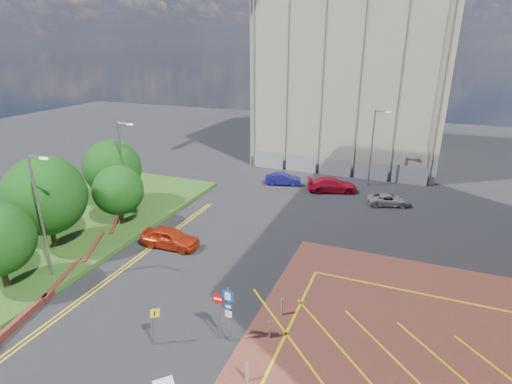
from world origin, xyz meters
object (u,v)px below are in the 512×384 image
Objects in this scene: tree_c at (118,190)px; lamp_left_near at (41,212)px; car_red_back at (332,185)px; car_red_left at (170,238)px; car_silver_back at (389,200)px; sign_cluster at (225,309)px; warning_sign at (154,322)px; tree_d at (113,168)px; lamp_left_far at (123,165)px; tree_b at (45,196)px; car_blue_back at (283,179)px; lamp_back at (373,145)px.

lamp_left_near is at bearing -82.31° from tree_c.
lamp_left_near is 26.56m from car_red_back.
car_silver_back is at bearing -47.11° from car_red_left.
warning_sign is (-3.08, -1.62, -0.52)m from sign_cluster.
car_red_back is (14.29, 14.70, -2.47)m from tree_c.
car_silver_back is (22.96, 10.02, -3.33)m from tree_d.
lamp_left_far is at bearing -25.68° from tree_d.
lamp_left_near reaches higher than car_red_left.
tree_d is 1.22× the size of car_red_back.
lamp_left_near is 1.00× the size of lamp_left_far.
car_blue_back is (11.02, 19.90, -3.61)m from tree_b.
tree_b is at bearing 135.75° from lamp_left_near.
car_silver_back is (9.25, 23.65, -0.89)m from warning_sign.
tree_d is 10.20m from car_red_left.
car_red_back is at bearing 56.12° from car_silver_back.
lamp_left_near is (3.08, -3.00, 0.42)m from tree_b.
lamp_left_far reaches higher than car_red_back.
lamp_back is 9.84m from car_blue_back.
car_red_left is at bearing -121.56° from lamp_back.
tree_d reaches higher than car_red_left.
car_red_back is (0.49, 23.72, -1.23)m from sign_cluster.
car_silver_back is (18.88, 21.02, -4.13)m from lamp_left_near.
lamp_back is at bearing -85.02° from car_blue_back.
tree_c is at bearing 135.22° from warning_sign.
tree_d is at bearing -143.91° from lamp_back.
lamp_left_far is at bearing 114.71° from tree_c.
lamp_left_near is 2.08× the size of car_silver_back.
lamp_left_far is at bearing 127.43° from car_blue_back.
tree_c reaches higher than car_red_left.
lamp_left_far is 2.12× the size of car_blue_back.
lamp_back is (20.58, 15.00, 0.49)m from tree_d.
warning_sign reaches higher than car_red_back.
warning_sign is at bearing -15.28° from lamp_left_near.
lamp_left_near is at bearing -78.69° from lamp_left_far.
lamp_left_near reaches higher than sign_cluster.
car_silver_back is (20.88, 11.02, -4.13)m from lamp_left_far.
sign_cluster is (16.80, -12.02, -1.92)m from tree_d.
tree_d is (-3.00, 3.00, 0.68)m from tree_c.
tree_d is 1.58× the size of car_silver_back.
lamp_back is 2.08× the size of car_silver_back.
warning_sign is at bearing 141.33° from car_silver_back.
lamp_back reaches higher than tree_d.
car_silver_back is at bearing -64.45° from lamp_back.
tree_b is 1.11× the size of tree_d.
tree_b is at bearing 112.32° from car_red_left.
lamp_left_near reaches higher than car_silver_back.
warning_sign is 0.58× the size of car_silver_back.
lamp_back is at bearing 45.68° from tree_c.
lamp_left_far is 2.50× the size of sign_cluster.
lamp_left_near is 2.50× the size of sign_cluster.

